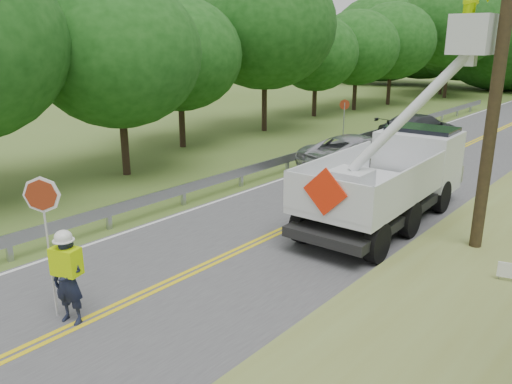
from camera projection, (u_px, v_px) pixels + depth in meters
The scene contains 10 objects.
ground at pixel (58, 335), 9.84m from camera, with size 140.00×140.00×0.00m, color #486021.
road at pixel (385, 183), 20.11m from camera, with size 7.20×96.00×0.03m.
guardrail at pixel (314, 152), 23.08m from camera, with size 0.18×48.00×0.77m.
treeline_left at pixel (350, 35), 35.81m from camera, with size 10.87×53.44×11.10m.
flagger at pixel (67, 273), 9.97m from camera, with size 1.12×0.65×2.99m.
bucket_truck at pixel (402, 167), 15.93m from camera, with size 4.19×7.62×7.25m.
suv_silver at pixel (361, 153), 21.69m from camera, with size 2.61×5.67×1.58m, color #BABBC1.
suv_darkgrey at pixel (419, 128), 27.54m from camera, with size 2.23×5.49×1.59m, color #383B40.
stop_sign_permanent at pixel (344, 116), 26.02m from camera, with size 0.40×0.40×2.53m.
yard_sign at pixel (510, 272), 11.29m from camera, with size 0.50×0.16×0.74m.
Camera 1 is at (8.47, -4.13, 5.53)m, focal length 35.52 mm.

